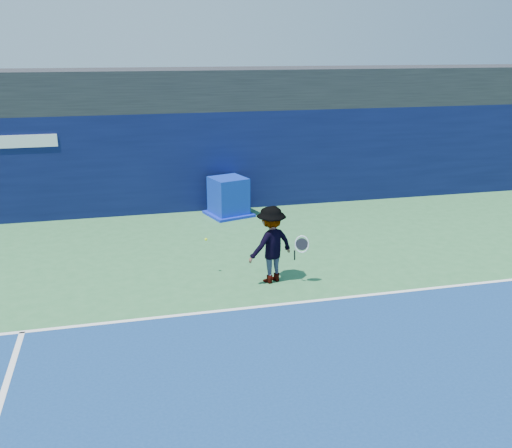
% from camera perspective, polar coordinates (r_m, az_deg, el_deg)
% --- Properties ---
extents(ground, '(80.00, 80.00, 0.00)m').
position_cam_1_polar(ground, '(8.96, 9.31, -15.91)').
color(ground, '#316E3C').
rests_on(ground, ground).
extents(baseline, '(24.00, 0.10, 0.01)m').
position_cam_1_polar(baseline, '(11.41, 3.47, -7.93)').
color(baseline, white).
rests_on(baseline, ground).
extents(stadium_band, '(36.00, 3.00, 1.20)m').
position_cam_1_polar(stadium_band, '(18.64, -4.18, 13.42)').
color(stadium_band, black).
rests_on(stadium_band, back_wall_assembly).
extents(back_wall_assembly, '(36.00, 1.03, 3.00)m').
position_cam_1_polar(back_wall_assembly, '(17.94, -3.51, 6.51)').
color(back_wall_assembly, '#0A1038').
rests_on(back_wall_assembly, ground).
extents(equipment_cart, '(1.50, 1.50, 1.15)m').
position_cam_1_polar(equipment_cart, '(17.07, -2.77, 2.60)').
color(equipment_cart, '#0B26A1').
rests_on(equipment_cart, ground).
extents(tennis_player, '(1.37, 1.00, 1.68)m').
position_cam_1_polar(tennis_player, '(12.14, 1.52, -2.05)').
color(tennis_player, white).
rests_on(tennis_player, ground).
extents(tennis_ball, '(0.06, 0.06, 0.06)m').
position_cam_1_polar(tennis_ball, '(12.57, -5.02, -1.54)').
color(tennis_ball, '#B9E219').
rests_on(tennis_ball, ground).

